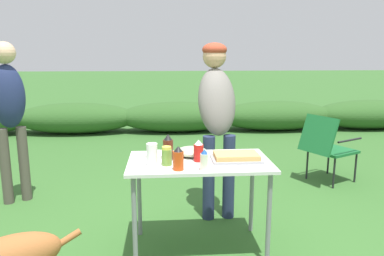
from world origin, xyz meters
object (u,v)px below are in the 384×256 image
at_px(mayo_bottle, 204,160).
at_px(mixing_bowl, 192,151).
at_px(relish_jar, 167,156).
at_px(hot_sauce_bottle, 178,159).
at_px(paper_cup_stack, 152,155).
at_px(plate_stack, 157,154).
at_px(ketchup_bottle, 199,151).
at_px(bbq_sauce_bottle, 168,148).
at_px(camp_chair_green_behind_table, 327,145).
at_px(folding_table, 199,170).
at_px(standing_person_with_beanie, 217,108).
at_px(food_tray, 236,157).
at_px(standing_person_in_navy_coat, 9,106).

bearing_deg(mayo_bottle, mixing_bowl, 99.11).
height_order(mixing_bowl, relish_jar, relish_jar).
bearing_deg(hot_sauce_bottle, mayo_bottle, -5.93).
bearing_deg(paper_cup_stack, mayo_bottle, -19.20).
relative_size(plate_stack, hot_sauce_bottle, 1.17).
xyz_separation_m(mixing_bowl, relish_jar, (-0.20, -0.24, 0.03)).
height_order(mayo_bottle, ketchup_bottle, ketchup_bottle).
xyz_separation_m(paper_cup_stack, ketchup_bottle, (0.35, 0.10, -0.00)).
height_order(bbq_sauce_bottle, camp_chair_green_behind_table, bbq_sauce_bottle).
distance_m(plate_stack, relish_jar, 0.27).
distance_m(folding_table, standing_person_with_beanie, 0.81).
relative_size(food_tray, ketchup_bottle, 2.27).
bearing_deg(mixing_bowl, camp_chair_green_behind_table, 37.23).
bearing_deg(folding_table, plate_stack, 155.06).
bearing_deg(hot_sauce_bottle, ketchup_bottle, 51.73).
bearing_deg(camp_chair_green_behind_table, mayo_bottle, -71.69).
xyz_separation_m(food_tray, hot_sauce_bottle, (-0.46, -0.21, 0.06)).
bearing_deg(mixing_bowl, mayo_bottle, -80.89).
xyz_separation_m(folding_table, camp_chair_green_behind_table, (1.69, 1.46, -0.20)).
distance_m(relish_jar, mayo_bottle, 0.30).
xyz_separation_m(standing_person_in_navy_coat, camp_chair_green_behind_table, (3.53, 0.34, -0.56)).
bearing_deg(standing_person_with_beanie, plate_stack, -141.76).
xyz_separation_m(hot_sauce_bottle, standing_person_with_beanie, (0.40, 0.90, 0.22)).
distance_m(mixing_bowl, mayo_bottle, 0.39).
height_order(food_tray, standing_person_in_navy_coat, standing_person_in_navy_coat).
xyz_separation_m(food_tray, standing_person_in_navy_coat, (-2.13, 1.14, 0.26)).
distance_m(mayo_bottle, standing_person_with_beanie, 0.98).
xyz_separation_m(mixing_bowl, camp_chair_green_behind_table, (1.73, 1.32, -0.31)).
height_order(plate_stack, standing_person_with_beanie, standing_person_with_beanie).
xyz_separation_m(folding_table, paper_cup_stack, (-0.36, -0.12, 0.16)).
bearing_deg(relish_jar, mixing_bowl, 50.18).
distance_m(food_tray, ketchup_bottle, 0.30).
height_order(folding_table, ketchup_bottle, ketchup_bottle).
height_order(plate_stack, relish_jar, relish_jar).
bearing_deg(food_tray, relish_jar, -170.86).
bearing_deg(folding_table, camp_chair_green_behind_table, 40.89).
relative_size(plate_stack, ketchup_bottle, 1.21).
distance_m(plate_stack, bbq_sauce_bottle, 0.17).
bearing_deg(standing_person_in_navy_coat, mayo_bottle, -66.60).
distance_m(folding_table, camp_chair_green_behind_table, 2.24).
height_order(standing_person_in_navy_coat, camp_chair_green_behind_table, standing_person_in_navy_coat).
bearing_deg(relish_jar, standing_person_in_navy_coat, 142.41).
bearing_deg(hot_sauce_bottle, food_tray, 24.68).
distance_m(plate_stack, mixing_bowl, 0.28).
distance_m(ketchup_bottle, standing_person_with_beanie, 0.77).
relative_size(mixing_bowl, ketchup_bottle, 1.49).
relative_size(food_tray, standing_person_with_beanie, 0.23).
bearing_deg(mixing_bowl, folding_table, -70.65).
bearing_deg(hot_sauce_bottle, mixing_bowl, 71.68).
relative_size(mayo_bottle, standing_person_in_navy_coat, 0.09).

